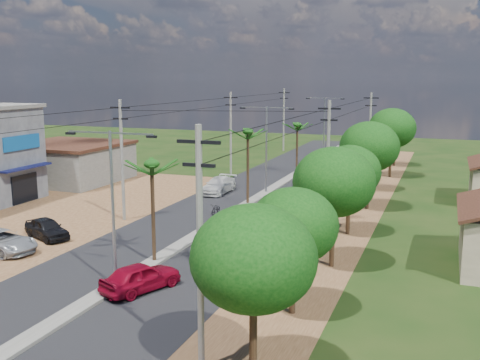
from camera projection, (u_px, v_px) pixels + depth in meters
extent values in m
plane|color=black|center=(116.00, 287.00, 28.69)|extent=(160.00, 160.00, 0.00)
cube|color=black|center=(226.00, 218.00, 42.51)|extent=(12.00, 110.00, 0.04)
cube|color=#605E56|center=(239.00, 209.00, 45.26)|extent=(1.00, 90.00, 0.18)
cube|color=#55361D|center=(1.00, 223.00, 41.22)|extent=(18.00, 46.00, 0.04)
cube|color=#55361D|center=(337.00, 229.00, 39.59)|extent=(5.00, 90.00, 0.03)
cube|color=#101546|center=(27.00, 168.00, 47.09)|extent=(0.80, 5.40, 0.15)
cube|color=black|center=(25.00, 188.00, 47.53)|extent=(0.10, 3.00, 2.40)
cube|color=#0D4C8B|center=(22.00, 143.00, 46.82)|extent=(0.12, 4.20, 1.20)
cube|color=#605E56|center=(69.00, 164.00, 57.70)|extent=(10.00, 10.00, 3.60)
cube|color=black|center=(68.00, 144.00, 57.34)|extent=(10.40, 10.40, 0.30)
cylinder|color=black|center=(253.00, 324.00, 19.52)|extent=(0.28, 0.28, 4.20)
ellipsoid|color=black|center=(254.00, 258.00, 19.09)|extent=(4.40, 4.40, 3.74)
cylinder|color=black|center=(293.00, 273.00, 25.15)|extent=(0.28, 0.28, 3.85)
ellipsoid|color=black|center=(294.00, 225.00, 24.75)|extent=(4.00, 4.00, 3.40)
cylinder|color=black|center=(333.00, 228.00, 31.40)|extent=(0.28, 0.28, 4.55)
ellipsoid|color=black|center=(334.00, 182.00, 30.93)|extent=(4.60, 4.60, 3.91)
cylinder|color=black|center=(348.00, 205.00, 38.00)|extent=(0.28, 0.28, 4.06)
ellipsoid|color=black|center=(350.00, 171.00, 37.58)|extent=(4.20, 4.20, 3.57)
cylinder|color=black|center=(368.00, 180.00, 45.24)|extent=(0.28, 0.28, 4.76)
ellipsoid|color=black|center=(369.00, 147.00, 44.75)|extent=(4.80, 4.80, 4.08)
cylinder|color=black|center=(375.00, 171.00, 52.85)|extent=(0.28, 0.28, 3.64)
ellipsoid|color=black|center=(376.00, 150.00, 52.47)|extent=(3.80, 3.80, 3.23)
cylinder|color=black|center=(391.00, 154.00, 59.90)|extent=(0.28, 0.28, 4.90)
ellipsoid|color=black|center=(392.00, 128.00, 59.40)|extent=(5.00, 5.00, 4.25)
cylinder|color=black|center=(395.00, 148.00, 67.43)|extent=(0.28, 0.28, 4.34)
ellipsoid|color=black|center=(396.00, 128.00, 66.98)|extent=(4.40, 4.40, 3.74)
cylinder|color=black|center=(153.00, 214.00, 31.86)|extent=(0.22, 0.22, 5.80)
cylinder|color=black|center=(248.00, 169.00, 46.56)|extent=(0.22, 0.22, 6.20)
cylinder|color=black|center=(297.00, 150.00, 61.37)|extent=(0.22, 0.22, 5.50)
cylinder|color=gray|center=(113.00, 211.00, 27.97)|extent=(0.16, 0.16, 8.00)
cube|color=gray|center=(131.00, 134.00, 26.85)|extent=(2.40, 0.08, 0.08)
cube|color=gray|center=(89.00, 132.00, 27.68)|extent=(2.40, 0.08, 0.08)
cube|color=black|center=(152.00, 137.00, 26.49)|extent=(0.50, 0.18, 0.12)
cube|color=black|center=(71.00, 133.00, 28.08)|extent=(0.50, 0.18, 0.12)
cylinder|color=gray|center=(266.00, 151.00, 51.01)|extent=(0.16, 0.16, 8.00)
cube|color=gray|center=(280.00, 108.00, 49.89)|extent=(2.40, 0.08, 0.08)
cube|color=gray|center=(254.00, 107.00, 50.72)|extent=(2.40, 0.08, 0.08)
cube|color=black|center=(291.00, 109.00, 49.53)|extent=(0.50, 0.18, 0.12)
cube|color=black|center=(243.00, 108.00, 51.11)|extent=(0.50, 0.18, 0.12)
cylinder|color=gray|center=(324.00, 128.00, 74.05)|extent=(0.16, 0.16, 8.00)
cube|color=gray|center=(334.00, 98.00, 72.93)|extent=(2.40, 0.08, 0.08)
cube|color=gray|center=(316.00, 98.00, 73.76)|extent=(2.40, 0.08, 0.08)
cube|color=black|center=(343.00, 99.00, 72.57)|extent=(0.50, 0.18, 0.12)
cube|color=black|center=(308.00, 99.00, 74.15)|extent=(0.50, 0.18, 0.12)
cylinder|color=#605E56|center=(122.00, 161.00, 41.35)|extent=(0.24, 0.24, 9.00)
cube|color=black|center=(120.00, 108.00, 40.64)|extent=(1.60, 0.12, 0.12)
cube|color=black|center=(120.00, 119.00, 40.79)|extent=(1.20, 0.12, 0.12)
cylinder|color=#605E56|center=(231.00, 133.00, 61.62)|extent=(0.24, 0.24, 9.00)
cube|color=black|center=(231.00, 98.00, 60.92)|extent=(1.60, 0.12, 0.12)
cube|color=black|center=(231.00, 105.00, 61.06)|extent=(1.20, 0.12, 0.12)
cylinder|color=#605E56|center=(284.00, 120.00, 80.97)|extent=(0.24, 0.24, 9.00)
cube|color=black|center=(284.00, 93.00, 80.27)|extent=(1.60, 0.12, 0.12)
cube|color=black|center=(284.00, 98.00, 80.41)|extent=(1.20, 0.12, 0.12)
cylinder|color=#605E56|center=(200.00, 252.00, 19.77)|extent=(0.24, 0.24, 9.00)
cube|color=black|center=(199.00, 142.00, 19.07)|extent=(1.60, 0.12, 0.12)
cube|color=black|center=(199.00, 165.00, 19.21)|extent=(1.20, 0.12, 0.12)
cylinder|color=#605E56|center=(328.00, 164.00, 40.05)|extent=(0.24, 0.24, 9.00)
cube|color=black|center=(329.00, 109.00, 39.34)|extent=(1.60, 0.12, 0.12)
cube|color=black|center=(329.00, 120.00, 39.49)|extent=(1.20, 0.12, 0.12)
cylinder|color=#605E56|center=(370.00, 135.00, 60.32)|extent=(0.24, 0.24, 9.00)
cube|color=black|center=(371.00, 98.00, 59.62)|extent=(1.60, 0.12, 0.12)
cube|color=black|center=(371.00, 106.00, 59.76)|extent=(1.20, 0.12, 0.12)
imported|color=maroon|center=(141.00, 277.00, 27.99)|extent=(3.24, 4.56, 1.44)
imported|color=#93979B|center=(300.00, 207.00, 43.39)|extent=(1.64, 4.17, 1.35)
imported|color=#B9B9B4|center=(218.00, 186.00, 51.71)|extent=(2.09, 4.97, 1.43)
imported|color=#93979B|center=(1.00, 242.00, 34.21)|extent=(5.17, 2.99, 1.35)
imported|color=black|center=(47.00, 229.00, 37.14)|extent=(4.27, 3.09, 1.35)
imported|color=black|center=(131.00, 284.00, 27.72)|extent=(0.82, 1.88, 0.96)
imported|color=black|center=(216.00, 209.00, 43.75)|extent=(0.57, 1.58, 0.83)
imported|color=black|center=(233.00, 181.00, 55.12)|extent=(0.80, 1.75, 1.02)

